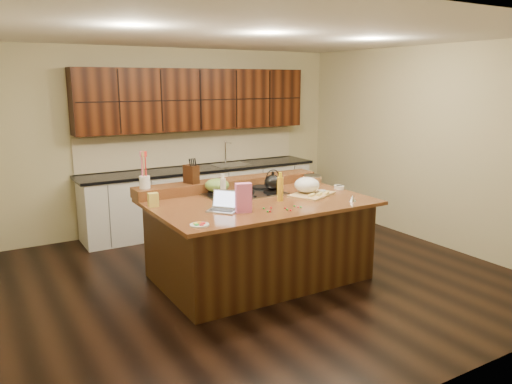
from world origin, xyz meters
TOP-DOWN VIEW (x-y plane):
  - room at (0.00, 0.00)m, footprint 5.52×5.02m
  - island at (0.00, 0.00)m, footprint 2.40×1.60m
  - back_ledge at (0.00, 0.70)m, footprint 2.40×0.30m
  - cooktop at (0.00, 0.30)m, footprint 0.92×0.52m
  - back_counter at (0.30, 2.23)m, footprint 3.70×0.66m
  - kettle at (0.30, 0.17)m, footprint 0.23×0.23m
  - green_bowl at (-0.30, 0.43)m, footprint 0.32×0.32m
  - laptop at (-0.54, -0.22)m, footprint 0.36×0.37m
  - oil_bottle at (0.18, -0.17)m, footprint 0.09×0.09m
  - vinegar_bottle at (-0.35, 0.17)m, footprint 0.07×0.07m
  - wooden_tray at (0.63, -0.08)m, footprint 0.61×0.55m
  - ramekin_a at (1.15, -0.00)m, footprint 0.10×0.10m
  - ramekin_b at (0.79, -0.13)m, footprint 0.10×0.10m
  - ramekin_c at (1.15, -0.04)m, footprint 0.11×0.11m
  - strainer_bowl at (1.08, 0.43)m, footprint 0.28×0.28m
  - kitchen_timer at (0.86, -0.60)m, footprint 0.09×0.09m
  - pink_bag at (-0.41, -0.38)m, footprint 0.18×0.13m
  - candy_plate at (-0.99, -0.59)m, footprint 0.20×0.20m
  - package_box at (-1.12, 0.31)m, footprint 0.11×0.08m
  - utensil_crock at (-1.07, 0.70)m, footprint 0.12×0.12m
  - knife_block at (-0.50, 0.70)m, footprint 0.16×0.20m
  - gumdrop_0 at (0.03, -0.60)m, footprint 0.02×0.02m
  - gumdrop_1 at (0.01, -0.56)m, footprint 0.02×0.02m
  - gumdrop_2 at (0.17, -0.53)m, footprint 0.02×0.02m
  - gumdrop_3 at (0.20, -0.54)m, footprint 0.02×0.02m
  - gumdrop_4 at (-0.09, -0.41)m, footprint 0.02×0.02m
  - gumdrop_5 at (-0.20, -0.52)m, footprint 0.02×0.02m
  - gumdrop_6 at (-0.18, -0.53)m, footprint 0.02×0.02m
  - gumdrop_7 at (0.17, -0.47)m, footprint 0.02×0.02m
  - gumdrop_8 at (0.18, -0.45)m, footprint 0.02×0.02m
  - gumdrop_9 at (-0.17, -0.39)m, footprint 0.02×0.02m
  - gumdrop_10 at (0.03, -0.49)m, footprint 0.02×0.02m

SIDE VIEW (x-z plane):
  - island at x=0.00m, z-range 0.00..0.92m
  - candy_plate at x=-0.99m, z-range 0.92..0.93m
  - gumdrop_0 at x=0.03m, z-range 0.92..0.94m
  - gumdrop_1 at x=0.01m, z-range 0.92..0.94m
  - gumdrop_2 at x=0.17m, z-range 0.92..0.94m
  - gumdrop_3 at x=0.20m, z-range 0.92..0.94m
  - gumdrop_4 at x=-0.09m, z-range 0.92..0.94m
  - gumdrop_5 at x=-0.20m, z-range 0.92..0.94m
  - gumdrop_6 at x=-0.18m, z-range 0.92..0.94m
  - gumdrop_7 at x=0.17m, z-range 0.92..0.94m
  - gumdrop_8 at x=0.18m, z-range 0.92..0.94m
  - gumdrop_9 at x=-0.17m, z-range 0.92..0.94m
  - gumdrop_10 at x=0.03m, z-range 0.92..0.94m
  - cooktop at x=0.00m, z-range 0.91..0.96m
  - ramekin_a at x=1.15m, z-range 0.92..0.96m
  - ramekin_b at x=0.79m, z-range 0.92..0.96m
  - ramekin_c at x=1.15m, z-range 0.92..0.96m
  - kitchen_timer at x=0.86m, z-range 0.92..0.99m
  - strainer_bowl at x=1.08m, z-range 0.92..1.01m
  - laptop at x=-0.54m, z-range 0.87..1.08m
  - back_ledge at x=0.00m, z-range 0.92..1.04m
  - back_counter at x=0.30m, z-range -0.22..2.18m
  - package_box at x=-1.12m, z-range 0.92..1.07m
  - wooden_tray at x=0.63m, z-range 0.91..1.11m
  - green_bowl at x=-0.30m, z-range 0.97..1.12m
  - vinegar_bottle at x=-0.35m, z-range 0.92..1.17m
  - oil_bottle at x=0.18m, z-range 0.92..1.19m
  - kettle at x=0.30m, z-range 0.97..1.15m
  - pink_bag at x=-0.41m, z-range 0.92..1.22m
  - utensil_crock at x=-1.07m, z-range 1.04..1.18m
  - knife_block at x=-0.50m, z-range 1.04..1.26m
  - room at x=0.00m, z-range -0.01..2.71m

